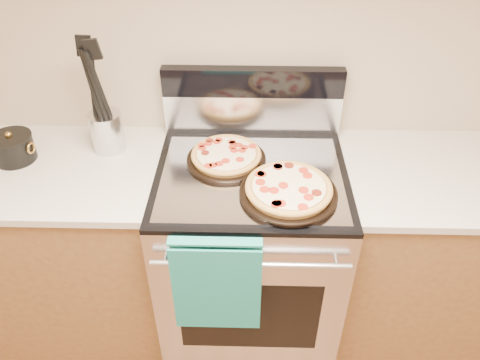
{
  "coord_description": "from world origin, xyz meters",
  "views": [
    {
      "loc": [
        -0.01,
        0.17,
        2.03
      ],
      "look_at": [
        -0.04,
        1.55,
        0.96
      ],
      "focal_mm": 35.0,
      "sensor_mm": 36.0,
      "label": 1
    }
  ],
  "objects_px": {
    "range_body": "(250,255)",
    "utensil_crock": "(107,132)",
    "saucepan": "(13,149)",
    "pepperoni_pizza_back": "(226,156)",
    "pepperoni_pizza_front": "(289,190)"
  },
  "relations": [
    {
      "from": "pepperoni_pizza_back",
      "to": "pepperoni_pizza_front",
      "type": "xyz_separation_m",
      "value": [
        0.24,
        -0.21,
        0.0
      ]
    },
    {
      "from": "pepperoni_pizza_back",
      "to": "utensil_crock",
      "type": "relative_size",
      "value": 1.87
    },
    {
      "from": "pepperoni_pizza_back",
      "to": "pepperoni_pizza_front",
      "type": "distance_m",
      "value": 0.32
    },
    {
      "from": "range_body",
      "to": "pepperoni_pizza_front",
      "type": "height_order",
      "value": "pepperoni_pizza_front"
    },
    {
      "from": "range_body",
      "to": "pepperoni_pizza_back",
      "type": "bearing_deg",
      "value": 145.75
    },
    {
      "from": "pepperoni_pizza_back",
      "to": "range_body",
      "type": "bearing_deg",
      "value": -34.25
    },
    {
      "from": "range_body",
      "to": "saucepan",
      "type": "relative_size",
      "value": 5.44
    },
    {
      "from": "pepperoni_pizza_front",
      "to": "utensil_crock",
      "type": "relative_size",
      "value": 2.12
    },
    {
      "from": "pepperoni_pizza_back",
      "to": "saucepan",
      "type": "relative_size",
      "value": 1.91
    },
    {
      "from": "pepperoni_pizza_back",
      "to": "saucepan",
      "type": "xyz_separation_m",
      "value": [
        -0.87,
        0.01,
        0.01
      ]
    },
    {
      "from": "range_body",
      "to": "saucepan",
      "type": "height_order",
      "value": "saucepan"
    },
    {
      "from": "pepperoni_pizza_front",
      "to": "saucepan",
      "type": "bearing_deg",
      "value": 168.53
    },
    {
      "from": "range_body",
      "to": "pepperoni_pizza_front",
      "type": "relative_size",
      "value": 2.52
    },
    {
      "from": "pepperoni_pizza_back",
      "to": "saucepan",
      "type": "distance_m",
      "value": 0.87
    },
    {
      "from": "range_body",
      "to": "utensil_crock",
      "type": "bearing_deg",
      "value": 164.19
    }
  ]
}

